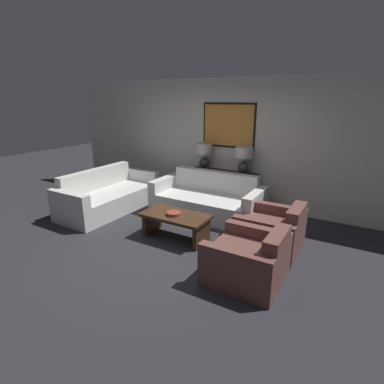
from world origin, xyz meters
TOP-DOWN VIEW (x-y plane):
  - ground_plane at (0.00, 0.00)m, footprint 20.00×20.00m
  - back_wall at (0.00, 2.50)m, footprint 8.47×0.12m
  - console_table at (0.00, 2.23)m, footprint 1.46×0.38m
  - table_lamp_left at (-0.45, 2.23)m, footprint 0.36×0.36m
  - table_lamp_right at (0.45, 2.23)m, footprint 0.36×0.36m
  - couch_by_back_wall at (0.00, 1.55)m, footprint 2.17×0.95m
  - couch_by_side at (-1.92, 0.77)m, footprint 0.95×2.17m
  - coffee_table at (0.04, 0.35)m, footprint 1.11×0.59m
  - decorative_bowl at (0.03, 0.31)m, footprint 0.23×0.23m
  - armchair_near_back_wall at (1.50, 0.86)m, footprint 0.92×0.93m
  - armchair_near_camera at (1.50, -0.16)m, footprint 0.92×0.93m

SIDE VIEW (x-z plane):
  - ground_plane at x=0.00m, z-range 0.00..0.00m
  - armchair_near_back_wall at x=1.50m, z-range -0.10..0.63m
  - armchair_near_camera at x=1.50m, z-range -0.10..0.63m
  - couch_by_back_wall at x=0.00m, z-range -0.13..0.70m
  - couch_by_side at x=-1.92m, z-range -0.13..0.70m
  - coffee_table at x=0.04m, z-range 0.10..0.53m
  - console_table at x=0.00m, z-range 0.00..0.76m
  - decorative_bowl at x=0.03m, z-range 0.43..0.48m
  - table_lamp_left at x=-0.45m, z-range 0.83..1.38m
  - table_lamp_right at x=0.45m, z-range 0.83..1.38m
  - back_wall at x=0.00m, z-range 0.01..2.66m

